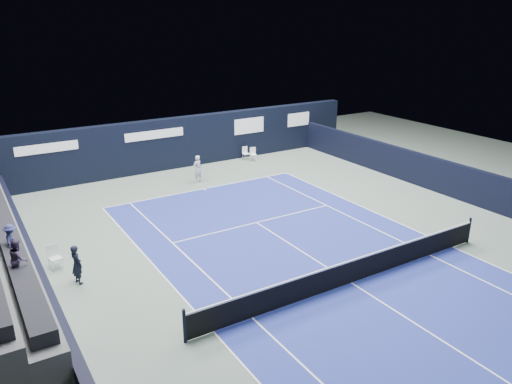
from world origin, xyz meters
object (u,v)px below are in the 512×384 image
(line_judge_chair, at_px, (54,255))
(tennis_net, at_px, (352,270))
(folding_chair_back_b, at_px, (245,152))
(tennis_player, at_px, (197,169))
(folding_chair_back_a, at_px, (253,152))

(line_judge_chair, height_order, tennis_net, tennis_net)
(folding_chair_back_b, distance_m, tennis_player, 5.34)
(tennis_player, bearing_deg, folding_chair_back_a, 23.57)
(folding_chair_back_a, height_order, tennis_net, tennis_net)
(folding_chair_back_b, relative_size, tennis_player, 0.55)
(folding_chair_back_b, xyz_separation_m, tennis_player, (-4.67, -2.58, 0.29))
(folding_chair_back_b, bearing_deg, line_judge_chair, -144.05)
(folding_chair_back_a, distance_m, tennis_net, 16.24)
(folding_chair_back_b, bearing_deg, tennis_player, -148.71)
(folding_chair_back_a, bearing_deg, tennis_net, -89.93)
(tennis_net, bearing_deg, folding_chair_back_a, 71.02)
(folding_chair_back_a, height_order, line_judge_chair, line_judge_chair)
(tennis_net, relative_size, tennis_player, 8.35)
(tennis_net, distance_m, tennis_player, 13.18)
(line_judge_chair, relative_size, tennis_player, 0.61)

